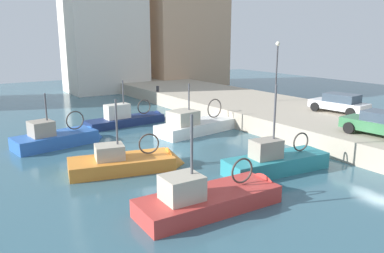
# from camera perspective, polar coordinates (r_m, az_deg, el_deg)

# --- Properties ---
(water_surface) EXTENTS (80.00, 80.00, 0.00)m
(water_surface) POSITION_cam_1_polar(r_m,az_deg,el_deg) (22.15, -4.44, -3.73)
(water_surface) COLOR #386070
(water_surface) RESTS_ON ground
(quay_wall) EXTENTS (9.00, 56.00, 1.20)m
(quay_wall) POSITION_cam_1_polar(r_m,az_deg,el_deg) (29.17, 15.67, 1.21)
(quay_wall) COLOR #ADA08C
(quay_wall) RESTS_ON ground
(fishing_boat_orange) EXTENTS (6.11, 3.25, 4.49)m
(fishing_boat_orange) POSITION_cam_1_polar(r_m,az_deg,el_deg) (19.43, -9.13, -6.05)
(fishing_boat_orange) COLOR orange
(fishing_boat_orange) RESTS_ON ground
(fishing_boat_teal) EXTENTS (6.30, 2.37, 5.07)m
(fishing_boat_teal) POSITION_cam_1_polar(r_m,az_deg,el_deg) (19.54, 13.02, -6.04)
(fishing_boat_teal) COLOR teal
(fishing_boat_teal) RESTS_ON ground
(fishing_boat_navy) EXTENTS (6.75, 2.04, 4.07)m
(fishing_boat_navy) POSITION_cam_1_polar(r_m,az_deg,el_deg) (29.17, -9.26, 0.64)
(fishing_boat_navy) COLOR navy
(fishing_boat_navy) RESTS_ON ground
(fishing_boat_white) EXTENTS (6.93, 2.88, 4.35)m
(fishing_boat_white) POSITION_cam_1_polar(r_m,az_deg,el_deg) (26.57, 1.22, -0.44)
(fishing_boat_white) COLOR white
(fishing_boat_white) RESTS_ON ground
(fishing_boat_red) EXTENTS (6.51, 2.39, 4.71)m
(fishing_boat_red) POSITION_cam_1_polar(r_m,az_deg,el_deg) (15.22, 3.64, -11.46)
(fishing_boat_red) COLOR #BC3833
(fishing_boat_red) RESTS_ON ground
(fishing_boat_blue) EXTENTS (5.77, 2.66, 4.11)m
(fishing_boat_blue) POSITION_cam_1_polar(r_m,az_deg,el_deg) (24.69, -18.87, -2.32)
(fishing_boat_blue) COLOR #2D60B7
(fishing_boat_blue) RESTS_ON ground
(parked_car_white) EXTENTS (2.17, 4.09, 1.35)m
(parked_car_white) POSITION_cam_1_polar(r_m,az_deg,el_deg) (28.80, 21.07, 3.28)
(parked_car_white) COLOR silver
(parked_car_white) RESTS_ON quay_wall
(parked_car_green) EXTENTS (2.10, 4.28, 1.35)m
(parked_car_green) POSITION_cam_1_polar(r_m,az_deg,el_deg) (22.90, 26.57, 0.34)
(parked_car_green) COLOR #387547
(parked_car_green) RESTS_ON quay_wall
(mooring_bollard_mid) EXTENTS (0.28, 0.28, 0.55)m
(mooring_bollard_mid) POSITION_cam_1_polar(r_m,az_deg,el_deg) (37.32, -5.12, 5.59)
(mooring_bollard_mid) COLOR #2D2D33
(mooring_bollard_mid) RESTS_ON quay_wall
(quay_streetlamp) EXTENTS (0.36, 0.36, 4.83)m
(quay_streetlamp) POSITION_cam_1_polar(r_m,az_deg,el_deg) (32.41, 12.52, 9.45)
(quay_streetlamp) COLOR #38383D
(quay_streetlamp) RESTS_ON quay_wall
(waterfront_building_west_mid) EXTENTS (10.53, 7.47, 13.56)m
(waterfront_building_west_mid) POSITION_cam_1_polar(r_m,az_deg,el_deg) (51.88, -1.26, 13.72)
(waterfront_building_west_mid) COLOR tan
(waterfront_building_west_mid) RESTS_ON ground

